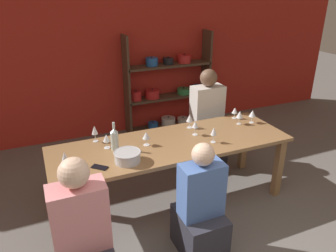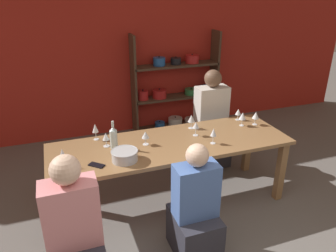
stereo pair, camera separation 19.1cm
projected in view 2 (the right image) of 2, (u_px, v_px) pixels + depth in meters
name	position (u px, v px, depth m)	size (l,w,h in m)	color
wall_back_red	(117.00, 51.00, 5.14)	(8.80, 0.06, 2.70)	red
shelf_unit	(176.00, 92.00, 5.54)	(1.47, 0.30, 1.62)	#4C3828
dining_table	(171.00, 150.00, 3.53)	(2.57, 0.85, 0.77)	olive
mixing_bowl	(125.00, 155.00, 3.11)	(0.26, 0.26, 0.11)	#B7BABC
wine_bottle_green	(114.00, 137.00, 3.32)	(0.08, 0.08, 0.30)	#B2C6C1
wine_glass_red_a	(243.00, 116.00, 3.86)	(0.08, 0.08, 0.17)	white
wine_glass_red_b	(95.00, 129.00, 3.50)	(0.07, 0.07, 0.18)	white
wine_glass_red_c	(145.00, 135.00, 3.40)	(0.08, 0.08, 0.15)	white
wine_glass_white_a	(106.00, 137.00, 3.36)	(0.07, 0.07, 0.15)	white
wine_glass_white_b	(191.00, 119.00, 3.79)	(0.08, 0.08, 0.17)	white
wine_glass_white_c	(256.00, 116.00, 3.89)	(0.08, 0.08, 0.16)	white
wine_glass_red_d	(214.00, 133.00, 3.42)	(0.06, 0.06, 0.17)	white
wine_glass_red_e	(238.00, 112.00, 4.03)	(0.07, 0.07, 0.14)	white
wine_glass_empty_a	(63.00, 154.00, 2.99)	(0.06, 0.06, 0.18)	white
wine_glass_red_f	(196.00, 126.00, 3.60)	(0.07, 0.07, 0.16)	white
cell_phone	(97.00, 165.00, 3.04)	(0.16, 0.15, 0.01)	black
person_near_a	(75.00, 241.00, 2.60)	(0.42, 0.53, 1.22)	#2D2D38
person_far_a	(210.00, 129.00, 4.50)	(0.42, 0.53, 1.32)	#2D2D38
person_near_b	(195.00, 215.00, 2.95)	(0.38, 0.48, 1.12)	#2D2D38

